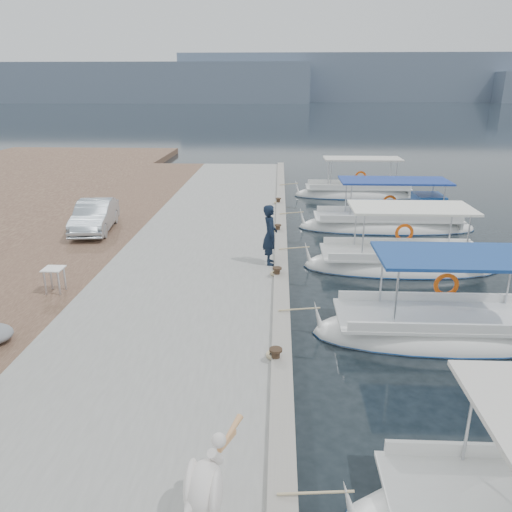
% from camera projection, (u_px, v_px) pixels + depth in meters
% --- Properties ---
extents(ground, '(400.00, 400.00, 0.00)m').
position_uv_depth(ground, '(289.00, 313.00, 14.15)').
color(ground, black).
rests_on(ground, ground).
extents(concrete_quay, '(6.00, 40.00, 0.50)m').
position_uv_depth(concrete_quay, '(208.00, 249.00, 18.92)').
color(concrete_quay, gray).
rests_on(concrete_quay, ground).
extents(quay_curb, '(0.44, 40.00, 0.12)m').
position_uv_depth(quay_curb, '(281.00, 242.00, 18.70)').
color(quay_curb, gray).
rests_on(quay_curb, concrete_quay).
extents(cobblestone_strip, '(4.00, 40.00, 0.50)m').
position_uv_depth(cobblestone_strip, '(78.00, 247.00, 19.14)').
color(cobblestone_strip, brown).
rests_on(cobblestone_strip, ground).
extents(distant_hills, '(330.00, 60.00, 18.00)m').
position_uv_depth(distant_hills, '(355.00, 82.00, 200.82)').
color(distant_hills, slate).
rests_on(distant_hills, ground).
extents(fishing_caique_b, '(6.72, 2.33, 2.83)m').
position_uv_depth(fishing_caique_b, '(444.00, 332.00, 12.79)').
color(fishing_caique_b, white).
rests_on(fishing_caique_b, ground).
extents(fishing_caique_c, '(6.84, 2.32, 2.83)m').
position_uv_depth(fishing_caique_c, '(401.00, 265.00, 17.59)').
color(fishing_caique_c, white).
rests_on(fishing_caique_c, ground).
extents(fishing_caique_d, '(7.85, 2.19, 2.83)m').
position_uv_depth(fishing_caique_d, '(389.00, 225.00, 22.38)').
color(fishing_caique_d, white).
rests_on(fishing_caique_d, ground).
extents(fishing_caique_e, '(7.26, 2.02, 2.83)m').
position_uv_depth(fishing_caique_e, '(357.00, 194.00, 28.97)').
color(fishing_caique_e, white).
rests_on(fishing_caique_e, ground).
extents(mooring_bollards, '(0.28, 20.28, 0.33)m').
position_uv_depth(mooring_bollards, '(277.00, 272.00, 15.35)').
color(mooring_bollards, black).
rests_on(mooring_bollards, concrete_quay).
extents(pelican, '(0.86, 1.44, 1.13)m').
position_uv_depth(pelican, '(206.00, 484.00, 6.65)').
color(pelican, tan).
rests_on(pelican, concrete_quay).
extents(fisherman, '(0.55, 0.77, 1.99)m').
position_uv_depth(fisherman, '(270.00, 235.00, 16.31)').
color(fisherman, black).
rests_on(fisherman, concrete_quay).
extents(parked_car, '(1.76, 3.88, 1.24)m').
position_uv_depth(parked_car, '(95.00, 216.00, 20.17)').
color(parked_car, '#ACBAC5').
rests_on(parked_car, cobblestone_strip).
extents(folding_table, '(0.55, 0.55, 0.73)m').
position_uv_depth(folding_table, '(54.00, 275.00, 14.15)').
color(folding_table, silver).
rests_on(folding_table, cobblestone_strip).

